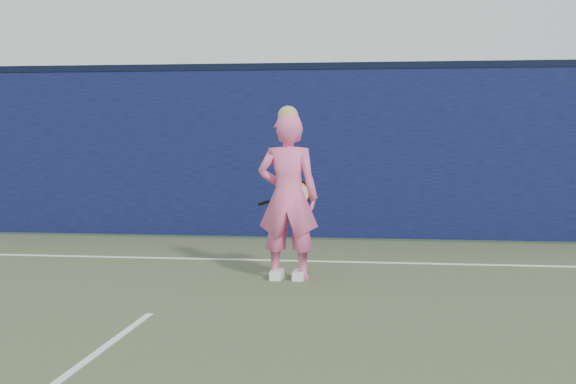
# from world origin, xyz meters

# --- Properties ---
(ground) EXTENTS (80.00, 80.00, 0.00)m
(ground) POSITION_xyz_m (0.00, 0.00, 0.00)
(ground) COLOR #2B3B24
(ground) RESTS_ON ground
(backstop_wall) EXTENTS (24.00, 0.40, 2.50)m
(backstop_wall) POSITION_xyz_m (0.00, 6.50, 1.25)
(backstop_wall) COLOR #0C0D35
(backstop_wall) RESTS_ON ground
(wall_cap) EXTENTS (24.00, 0.42, 0.10)m
(wall_cap) POSITION_xyz_m (0.00, 6.50, 2.55)
(wall_cap) COLOR black
(wall_cap) RESTS_ON backstop_wall
(player) EXTENTS (0.65, 0.43, 1.85)m
(player) POSITION_xyz_m (0.96, 2.81, 0.89)
(player) COLOR pink
(player) RESTS_ON ground
(racket) EXTENTS (0.61, 0.19, 0.33)m
(racket) POSITION_xyz_m (0.97, 3.27, 0.88)
(racket) COLOR black
(racket) RESTS_ON ground
(court_lines) EXTENTS (11.00, 12.04, 0.01)m
(court_lines) POSITION_xyz_m (0.00, -0.33, 0.01)
(court_lines) COLOR white
(court_lines) RESTS_ON court_surface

